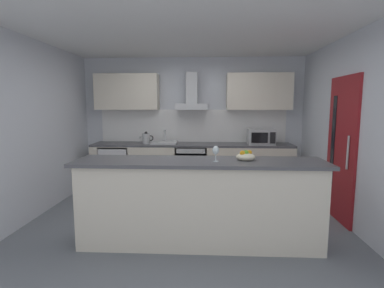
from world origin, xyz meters
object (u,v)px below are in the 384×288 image
Objects in this scene: kettle at (146,138)px; range_hood at (192,98)px; sink at (164,142)px; refrigerator at (117,167)px; microwave at (261,137)px; wine_glass at (216,151)px; oven at (191,166)px; fruit_bowl at (246,156)px.

range_hood is at bearing 10.45° from kettle.
kettle is at bearing -172.70° from sink.
refrigerator is 0.84m from kettle.
wine_glass is at bearing -111.31° from microwave.
microwave is (2.83, -0.03, 0.62)m from refrigerator.
sink is (-0.54, 0.01, 0.47)m from oven.
range_hood is at bearing 107.13° from fruit_bowl.
sink is at bearing -167.53° from range_hood.
sink is at bearing 0.83° from refrigerator.
wine_glass reaches higher than oven.
fruit_bowl is (0.75, -2.44, -0.73)m from range_hood.
microwave is (1.34, -0.03, 0.59)m from oven.
microwave reaches higher than kettle.
wine_glass reaches higher than kettle.
refrigerator is 3.86× the size of fruit_bowl.
fruit_bowl is (0.35, 0.11, -0.08)m from wine_glass.
sink reaches higher than fruit_bowl.
wine_glass is at bearing -68.93° from sink.
kettle is (0.60, -0.03, 0.58)m from refrigerator.
oven is at bearing -90.00° from range_hood.
sink is 2.62m from wine_glass.
refrigerator is 2.89m from microwave.
range_hood is at bearing 98.95° from wine_glass.
wine_glass reaches higher than fruit_bowl.
fruit_bowl is at bearing 17.97° from wine_glass.
range_hood is (0.88, 0.16, 0.78)m from kettle.
kettle is at bearing 118.29° from wine_glass.
wine_glass is 0.81× the size of fruit_bowl.
kettle is 1.19m from range_hood.
kettle is (-0.88, -0.03, 0.55)m from oven.
wine_glass is (0.40, -2.55, -0.65)m from range_hood.
fruit_bowl is (1.64, -2.28, 0.06)m from kettle.
kettle is 0.40× the size of range_hood.
fruit_bowl is at bearing -45.86° from refrigerator.
microwave is 2.22m from kettle.
sink is 1.73× the size of kettle.
kettle is at bearing -177.82° from oven.
kettle reaches higher than refrigerator.
range_hood reaches higher than sink.
kettle is 2.72m from wine_glass.
range_hood reaches higher than microwave.
microwave is at bearing 75.63° from fruit_bowl.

